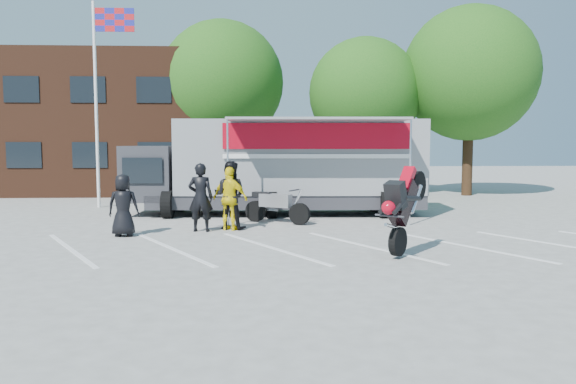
{
  "coord_description": "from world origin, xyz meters",
  "views": [
    {
      "loc": [
        -0.01,
        -12.46,
        2.52
      ],
      "look_at": [
        0.64,
        1.67,
        1.3
      ],
      "focal_mm": 35.0,
      "sensor_mm": 36.0,
      "label": 1
    }
  ],
  "objects": [
    {
      "name": "parked_motorcycle",
      "position": [
        0.45,
        5.19,
        0.0
      ],
      "size": [
        2.39,
        1.81,
        1.21
      ],
      "primitive_type": null,
      "rotation": [
        0.0,
        0.0,
        1.05
      ],
      "color": "#AEAEB3",
      "rests_on": "ground"
    },
    {
      "name": "spectator_leather_a",
      "position": [
        -3.79,
        2.89,
        0.85
      ],
      "size": [
        0.83,
        0.54,
        1.7
      ],
      "primitive_type": "imported",
      "rotation": [
        0.0,
        0.0,
        3.14
      ],
      "color": "black",
      "rests_on": "ground"
    },
    {
      "name": "tree_left",
      "position": [
        -2.0,
        16.0,
        5.57
      ],
      "size": [
        6.12,
        6.12,
        8.64
      ],
      "color": "#382314",
      "rests_on": "ground"
    },
    {
      "name": "ground",
      "position": [
        0.0,
        0.0,
        0.0
      ],
      "size": [
        100.0,
        100.0,
        0.0
      ],
      "primitive_type": "plane",
      "color": "#A6A6A0",
      "rests_on": "ground"
    },
    {
      "name": "tree_right",
      "position": [
        10.0,
        14.5,
        5.88
      ],
      "size": [
        6.46,
        6.46,
        9.12
      ],
      "color": "#382314",
      "rests_on": "ground"
    },
    {
      "name": "parking_bay_lines",
      "position": [
        0.0,
        1.0,
        0.01
      ],
      "size": [
        18.09,
        13.33,
        0.01
      ],
      "primitive_type": "cube",
      "rotation": [
        0.0,
        0.0,
        0.52
      ],
      "color": "white",
      "rests_on": "ground"
    },
    {
      "name": "spectator_leather_c",
      "position": [
        -0.97,
        4.04,
        1.0
      ],
      "size": [
        1.14,
        0.98,
        2.01
      ],
      "primitive_type": "imported",
      "rotation": [
        0.0,
        0.0,
        2.89
      ],
      "color": "black",
      "rests_on": "ground"
    },
    {
      "name": "tree_mid",
      "position": [
        5.0,
        15.0,
        4.94
      ],
      "size": [
        5.44,
        5.44,
        7.68
      ],
      "color": "#382314",
      "rests_on": "ground"
    },
    {
      "name": "stunt_bike_rider",
      "position": [
        3.41,
        0.15,
        0.0
      ],
      "size": [
        1.81,
        1.96,
        2.15
      ],
      "primitive_type": null,
      "rotation": [
        0.0,
        0.0,
        -0.68
      ],
      "color": "black",
      "rests_on": "ground"
    },
    {
      "name": "flagpole",
      "position": [
        -6.24,
        10.0,
        5.05
      ],
      "size": [
        1.61,
        0.12,
        8.0
      ],
      "color": "white",
      "rests_on": "ground"
    },
    {
      "name": "spectator_hivis",
      "position": [
        -0.95,
        3.84,
        0.93
      ],
      "size": [
        1.18,
        0.87,
        1.86
      ],
      "primitive_type": "imported",
      "rotation": [
        0.0,
        0.0,
        2.71
      ],
      "color": "yellow",
      "rests_on": "ground"
    },
    {
      "name": "transporter_truck",
      "position": [
        0.83,
        7.46,
        0.0
      ],
      "size": [
        10.71,
        5.45,
        3.35
      ],
      "primitive_type": null,
      "rotation": [
        0.0,
        0.0,
        -0.04
      ],
      "color": "gray",
      "rests_on": "ground"
    },
    {
      "name": "office_building",
      "position": [
        -10.0,
        18.0,
        3.5
      ],
      "size": [
        18.0,
        8.0,
        7.0
      ],
      "primitive_type": "cube",
      "color": "#492617",
      "rests_on": "ground"
    },
    {
      "name": "spectator_leather_b",
      "position": [
        -1.78,
        3.63,
        0.99
      ],
      "size": [
        0.76,
        0.54,
        1.97
      ],
      "primitive_type": "imported",
      "rotation": [
        0.0,
        0.0,
        3.04
      ],
      "color": "black",
      "rests_on": "ground"
    }
  ]
}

